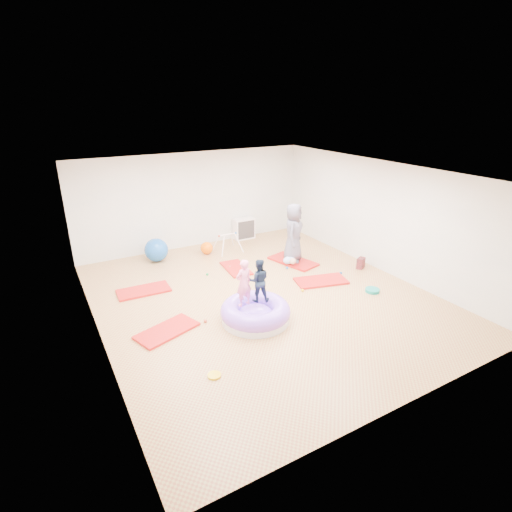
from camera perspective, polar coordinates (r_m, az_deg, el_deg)
room at (r=8.59m, az=0.99°, el=2.46°), size 7.01×8.01×2.81m
gym_mat_front_left at (r=8.05m, az=-12.60°, el=-10.37°), size 1.32×0.95×0.05m
gym_mat_mid_left at (r=9.73m, az=-15.75°, el=-4.78°), size 1.22×0.65×0.05m
gym_mat_center_back at (r=10.58m, az=-2.87°, el=-1.75°), size 0.65×1.14×0.05m
gym_mat_right at (r=9.98m, az=9.28°, el=-3.52°), size 1.37×0.92×0.05m
gym_mat_rear_right at (r=11.05m, az=5.29°, el=-0.74°), size 0.99×1.47×0.06m
inflatable_cushion at (r=8.15m, az=-0.09°, el=-8.13°), size 1.42×1.42×0.45m
child_pink at (r=7.81m, az=-1.77°, el=-3.53°), size 0.39×0.29×0.98m
child_navy at (r=7.99m, az=0.37°, el=-3.19°), size 0.55×0.50×0.91m
adult_caregiver at (r=10.76m, az=5.37°, el=3.32°), size 0.92×0.91×1.60m
infant at (r=10.75m, az=4.89°, el=-0.61°), size 0.36×0.37×0.21m
ball_pit_balls at (r=9.85m, az=1.09°, el=-3.52°), size 4.02×2.32×0.07m
exercise_ball_blue at (r=11.32m, az=-14.05°, el=0.84°), size 0.64×0.64×0.64m
exercise_ball_orange at (r=11.63m, az=-7.05°, el=1.14°), size 0.36×0.36×0.36m
infant_play_gym at (r=11.65m, az=-4.08°, el=2.30°), size 0.73×0.69×0.56m
cube_shelf at (r=12.78m, az=-1.72°, el=3.94°), size 0.67×0.33×0.67m
balance_disc at (r=9.74m, az=16.29°, el=-4.73°), size 0.33×0.33×0.07m
backpack at (r=10.93m, az=14.74°, el=-0.99°), size 0.30×0.25×0.29m
yellow_toy at (r=6.82m, az=-5.98°, el=-16.60°), size 0.22×0.22×0.03m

